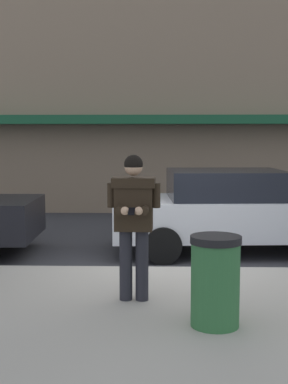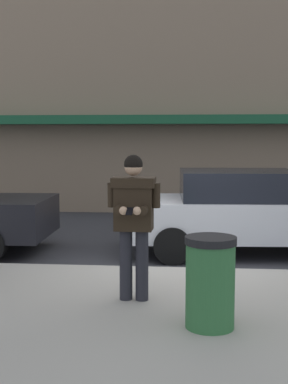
{
  "view_description": "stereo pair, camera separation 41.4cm",
  "coord_description": "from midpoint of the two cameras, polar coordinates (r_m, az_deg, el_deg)",
  "views": [
    {
      "loc": [
        -0.2,
        -8.36,
        2.18
      ],
      "look_at": [
        -0.38,
        -1.9,
        1.49
      ],
      "focal_mm": 50.0,
      "sensor_mm": 36.0,
      "label": 1
    },
    {
      "loc": [
        0.21,
        -8.34,
        2.18
      ],
      "look_at": [
        -0.38,
        -1.9,
        1.49
      ],
      "focal_mm": 50.0,
      "sensor_mm": 36.0,
      "label": 2
    }
  ],
  "objects": [
    {
      "name": "trash_bin",
      "position": [
        5.79,
        5.56,
        -9.42
      ],
      "size": [
        0.55,
        0.55,
        0.98
      ],
      "color": "#2D6638",
      "rests_on": "sidewalk"
    },
    {
      "name": "parked_sedan_mid",
      "position": [
        10.01,
        8.28,
        -1.96
      ],
      "size": [
        4.6,
        2.13,
        1.54
      ],
      "color": "silver",
      "rests_on": "ground"
    },
    {
      "name": "sidewalk",
      "position": [
        5.97,
        11.41,
        -14.71
      ],
      "size": [
        32.0,
        5.3,
        0.14
      ],
      "primitive_type": "cube",
      "color": "#A8A399",
      "rests_on": "ground"
    },
    {
      "name": "storefront_facade",
      "position": [
        17.31,
        5.09,
        18.88
      ],
      "size": [
        28.0,
        4.7,
        12.07
      ],
      "color": "#84705B",
      "rests_on": "ground"
    },
    {
      "name": "man_texting_on_phone",
      "position": [
        6.53,
        -2.92,
        -2.1
      ],
      "size": [
        0.65,
        0.59,
        1.81
      ],
      "color": "#23232B",
      "rests_on": "sidewalk"
    },
    {
      "name": "ground_plane",
      "position": [
        8.63,
        1.49,
        -8.55
      ],
      "size": [
        80.0,
        80.0,
        0.0
      ],
      "primitive_type": "plane",
      "color": "#333338"
    },
    {
      "name": "curb_paint_line",
      "position": [
        8.73,
        8.14,
        -8.41
      ],
      "size": [
        28.0,
        0.12,
        0.01
      ],
      "primitive_type": "cube",
      "color": "silver",
      "rests_on": "ground"
    }
  ]
}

